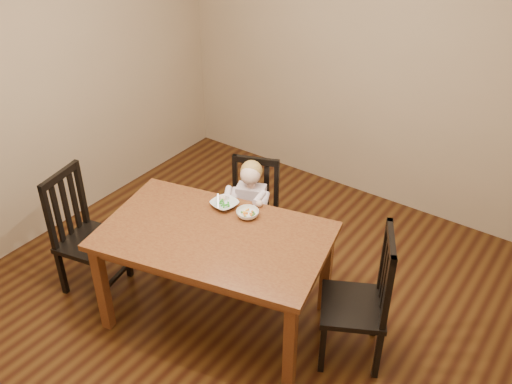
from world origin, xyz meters
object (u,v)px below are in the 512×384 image
Objects in this scene: bowl_peas at (224,204)px; bowl_veg at (248,214)px; toddler at (251,206)px; chair_child at (252,216)px; chair_left at (84,234)px; dining_table at (215,244)px; chair_right at (362,301)px.

bowl_veg is (0.21, -0.00, 0.00)m from bowl_peas.
toddler is 2.75× the size of bowl_peas.
chair_left is at bearing 27.24° from chair_child.
chair_child is 1.79× the size of toddler.
chair_child reaches higher than toddler.
toddler is at bearing 124.40° from chair_left.
dining_table is 9.16× the size of bowl_peas.
chair_child is at bearing 121.79° from bowl_veg.
toddler is at bearing 104.34° from dining_table.
chair_left is (-0.86, -0.96, 0.04)m from chair_child.
chair_left is 5.33× the size of bowl_peas.
chair_right reaches higher than chair_left.
toddler reaches higher than bowl_veg.
chair_left is at bearing 25.40° from toddler.
chair_left reaches higher than bowl_peas.
dining_table is 1.68× the size of chair_right.
chair_child reaches higher than bowl_peas.
dining_table is 1.04m from chair_right.
chair_child is 0.53m from bowl_peas.
bowl_peas is (0.04, -0.40, 0.35)m from chair_child.
chair_left is at bearing 77.75° from chair_right.
bowl_peas reaches higher than dining_table.
toddler reaches higher than dining_table.
dining_table is at bearing -102.90° from bowl_veg.
chair_left is 0.98× the size of chair_right.
chair_left is 1.27m from toddler.
bowl_veg is at bearing -0.95° from bowl_peas.
chair_right is at bearing 15.65° from dining_table.
chair_right is (2.02, 0.55, 0.01)m from chair_left.
bowl_peas is 1.16× the size of bowl_veg.
chair_right reaches higher than chair_child.
dining_table is 1.72× the size of chair_left.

